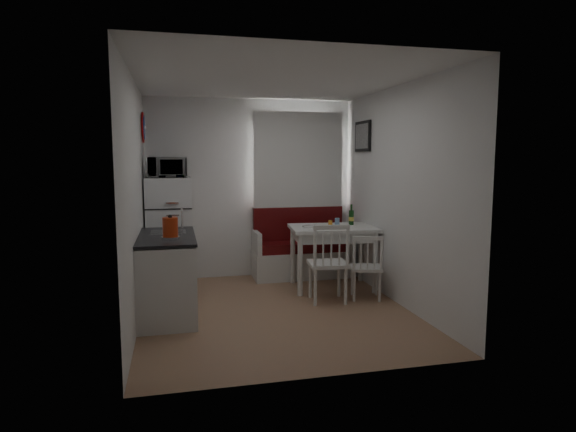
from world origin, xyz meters
name	(u,v)px	position (x,y,z in m)	size (l,w,h in m)	color
floor	(276,311)	(0.00, 0.00, 0.00)	(3.00, 3.50, 0.02)	tan
ceiling	(275,79)	(0.00, 0.00, 2.60)	(3.00, 3.50, 0.02)	white
wall_back	(251,189)	(0.00, 1.75, 1.30)	(3.00, 0.02, 2.60)	white
wall_front	(321,216)	(0.00, -1.75, 1.30)	(3.00, 0.02, 2.60)	white
wall_left	(135,201)	(-1.50, 0.00, 1.30)	(0.02, 3.50, 2.60)	white
wall_right	(398,196)	(1.50, 0.00, 1.30)	(0.02, 3.50, 2.60)	white
window	(298,166)	(0.70, 1.72, 1.62)	(1.22, 0.06, 1.47)	white
curtain	(299,163)	(0.70, 1.65, 1.68)	(1.35, 0.02, 1.50)	white
kitchen_counter	(167,275)	(-1.20, 0.16, 0.46)	(0.62, 1.32, 1.16)	white
wall_sign	(144,128)	(-1.47, 1.45, 2.15)	(0.40, 0.40, 0.03)	navy
picture_frame	(362,136)	(1.48, 1.10, 2.05)	(0.04, 0.52, 0.42)	black
bench	(301,254)	(0.70, 1.51, 0.34)	(1.43, 0.55, 1.02)	white
dining_table	(333,233)	(0.95, 0.79, 0.74)	(1.19, 0.89, 0.84)	white
chair_left	(330,255)	(0.70, 0.12, 0.60)	(0.50, 0.48, 0.52)	white
chair_right	(369,260)	(1.20, 0.14, 0.50)	(0.47, 0.46, 0.44)	white
fridge	(170,232)	(-1.18, 1.40, 0.74)	(0.60, 0.60, 1.49)	white
microwave	(168,167)	(-1.18, 1.35, 1.63)	(0.50, 0.34, 0.27)	white
kettle	(170,228)	(-1.15, -0.15, 1.03)	(0.19, 0.19, 0.25)	red
wine_bottle	(351,215)	(1.25, 0.89, 0.98)	(0.07, 0.07, 0.28)	#154418
drinking_glass_orange	(330,224)	(0.90, 0.74, 0.89)	(0.05, 0.05, 0.09)	orange
drinking_glass_blue	(337,222)	(1.03, 0.84, 0.89)	(0.06, 0.06, 0.11)	#749CC6
plate	(311,226)	(0.65, 0.81, 0.85)	(0.22, 0.22, 0.02)	white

